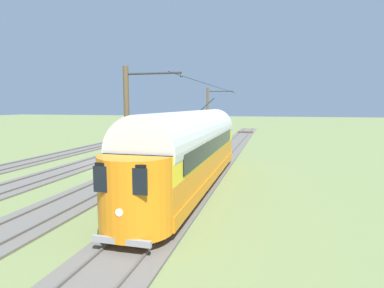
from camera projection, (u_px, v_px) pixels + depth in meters
name	position (u px, v px, depth m)	size (l,w,h in m)	color
ground_plane	(120.00, 164.00, 24.87)	(220.00, 220.00, 0.00)	olive
track_streetcar_siding	(211.00, 167.00, 23.38)	(2.80, 80.00, 0.18)	#666059
track_adjacent_siding	(150.00, 164.00, 24.57)	(2.80, 80.00, 0.18)	#666059
track_third_siding	(95.00, 161.00, 25.75)	(2.80, 80.00, 0.18)	#666059
track_outer_siding	(44.00, 159.00, 26.94)	(2.80, 80.00, 0.18)	#666059
vintage_streetcar	(192.00, 147.00, 17.64)	(2.65, 17.55, 4.98)	orange
catenary_pole_foreground	(208.00, 115.00, 36.32)	(3.16, 0.28, 6.57)	brown
catenary_pole_mid_near	(129.00, 128.00, 16.20)	(3.16, 0.28, 6.57)	brown
overhead_wire_run	(218.00, 88.00, 25.98)	(2.95, 24.92, 0.18)	black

